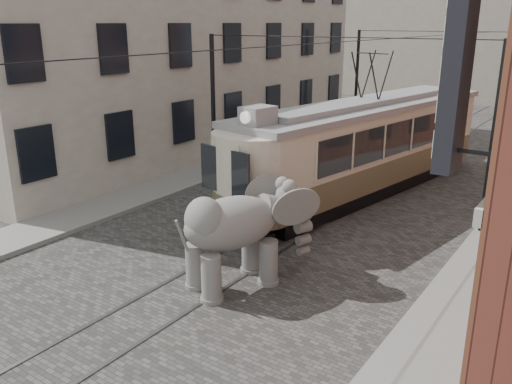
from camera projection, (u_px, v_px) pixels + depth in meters
The scene contains 8 objects.
ground at pixel (236, 261), 15.04m from camera, with size 120.00×120.00×0.00m, color #494643.
tram_rails at pixel (236, 261), 15.04m from camera, with size 1.54×80.00×0.02m, color slate, non-canonical shape.
sidewalk_right at pixel (454, 324), 11.77m from camera, with size 2.00×60.00×0.15m, color slate.
sidewalk_left at pixel (87, 214), 18.54m from camera, with size 2.00×60.00×0.15m, color slate.
stucco_building at pixel (180, 51), 27.31m from camera, with size 7.00×24.00×10.00m, color gray.
catenary at pixel (318, 128), 18.16m from camera, with size 11.00×30.20×6.00m, color black, non-canonical shape.
tram at pixel (368, 125), 20.37m from camera, with size 2.81×13.61×5.40m, color #C2B69D, non-canonical shape.
elephant at pixel (232, 238), 13.30m from camera, with size 2.36×4.28×2.62m, color #65625D, non-canonical shape.
Camera 1 is at (8.26, -10.98, 6.44)m, focal length 37.42 mm.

